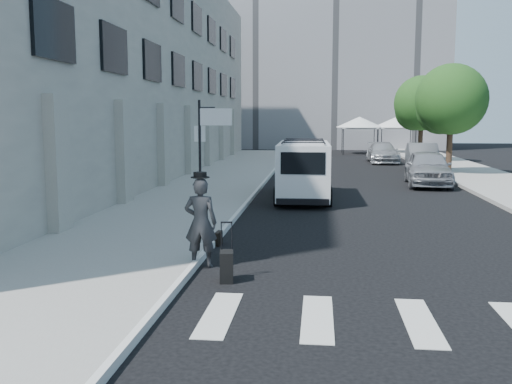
% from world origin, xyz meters
% --- Properties ---
extents(ground, '(120.00, 120.00, 0.00)m').
position_xyz_m(ground, '(0.00, 0.00, 0.00)').
color(ground, black).
rests_on(ground, ground).
extents(sidewalk_left, '(4.50, 48.00, 0.15)m').
position_xyz_m(sidewalk_left, '(-4.25, 16.00, 0.07)').
color(sidewalk_left, gray).
rests_on(sidewalk_left, ground).
extents(sidewalk_right, '(4.00, 56.00, 0.15)m').
position_xyz_m(sidewalk_right, '(9.00, 20.00, 0.07)').
color(sidewalk_right, gray).
rests_on(sidewalk_right, ground).
extents(building_left, '(10.00, 44.00, 12.00)m').
position_xyz_m(building_left, '(-11.50, 18.00, 6.00)').
color(building_left, gray).
rests_on(building_left, ground).
extents(building_far, '(22.00, 12.00, 25.00)m').
position_xyz_m(building_far, '(2.00, 50.00, 12.50)').
color(building_far, slate).
rests_on(building_far, ground).
extents(sign_pole, '(1.03, 0.07, 3.50)m').
position_xyz_m(sign_pole, '(-2.36, 3.20, 2.65)').
color(sign_pole, black).
rests_on(sign_pole, sidewalk_left).
extents(tree_near, '(3.80, 3.83, 6.03)m').
position_xyz_m(tree_near, '(7.50, 20.15, 3.97)').
color(tree_near, black).
rests_on(tree_near, ground).
extents(tree_far, '(3.80, 3.83, 6.03)m').
position_xyz_m(tree_far, '(7.50, 29.15, 3.97)').
color(tree_far, black).
rests_on(tree_far, ground).
extents(tent_left, '(4.00, 4.00, 3.20)m').
position_xyz_m(tent_left, '(4.00, 38.00, 2.71)').
color(tent_left, black).
rests_on(tent_left, ground).
extents(tent_right, '(4.00, 4.00, 3.20)m').
position_xyz_m(tent_right, '(7.20, 38.50, 2.71)').
color(tent_right, black).
rests_on(tent_right, ground).
extents(businessman, '(0.71, 0.47, 1.93)m').
position_xyz_m(businessman, '(-1.90, -0.11, 0.96)').
color(businessman, '#333335').
rests_on(businessman, ground).
extents(briefcase, '(0.15, 0.45, 0.34)m').
position_xyz_m(briefcase, '(-1.90, 2.00, 0.17)').
color(briefcase, black).
rests_on(briefcase, ground).
extents(suitcase, '(0.32, 0.45, 1.16)m').
position_xyz_m(suitcase, '(-1.18, -1.13, 0.31)').
color(suitcase, black).
rests_on(suitcase, ground).
extents(cargo_van, '(2.16, 5.87, 2.20)m').
position_xyz_m(cargo_van, '(-0.00, 10.40, 1.15)').
color(cargo_van, white).
rests_on(cargo_van, ground).
extents(parked_car_a, '(2.36, 5.03, 1.67)m').
position_xyz_m(parked_car_a, '(5.66, 15.44, 0.83)').
color(parked_car_a, gray).
rests_on(parked_car_a, ground).
extents(parked_car_b, '(2.05, 5.00, 1.61)m').
position_xyz_m(parked_car_b, '(6.80, 23.45, 0.81)').
color(parked_car_b, '#515459').
rests_on(parked_car_b, ground).
extents(parked_car_c, '(2.06, 4.87, 1.40)m').
position_xyz_m(parked_car_c, '(5.00, 28.69, 0.70)').
color(parked_car_c, '#9FA2A7').
rests_on(parked_car_c, ground).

